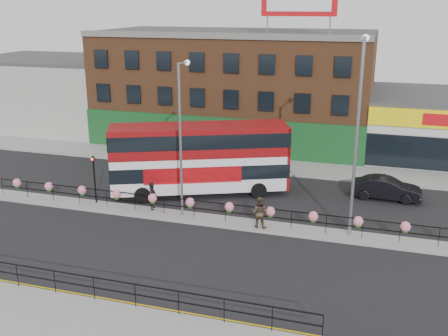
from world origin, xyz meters
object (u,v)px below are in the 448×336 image
(lamp_column_west, at_px, (182,127))
(lamp_column_east, at_px, (358,121))
(pedestrian_a, at_px, (153,196))
(double_decker_bus, at_px, (200,152))
(car, at_px, (386,188))
(pedestrian_b, at_px, (259,212))

(lamp_column_west, distance_m, lamp_column_east, 10.18)
(pedestrian_a, height_order, lamp_column_west, lamp_column_west)
(double_decker_bus, height_order, lamp_column_west, lamp_column_west)
(pedestrian_a, relative_size, lamp_column_west, 0.19)
(pedestrian_a, height_order, lamp_column_east, lamp_column_east)
(double_decker_bus, height_order, lamp_column_east, lamp_column_east)
(lamp_column_west, xyz_separation_m, lamp_column_east, (10.13, 0.10, 0.96))
(lamp_column_west, relative_size, lamp_column_east, 0.85)
(double_decker_bus, bearing_deg, car, 12.11)
(car, xyz_separation_m, pedestrian_a, (-14.20, -6.62, 0.29))
(pedestrian_b, distance_m, lamp_column_east, 7.62)
(double_decker_bus, distance_m, pedestrian_b, 7.37)
(lamp_column_west, bearing_deg, lamp_column_east, 0.57)
(pedestrian_a, relative_size, lamp_column_east, 0.16)
(car, bearing_deg, double_decker_bus, 104.18)
(double_decker_bus, height_order, car, double_decker_bus)
(car, relative_size, lamp_column_west, 0.50)
(double_decker_bus, distance_m, car, 12.85)
(double_decker_bus, xyz_separation_m, car, (12.37, 2.65, -2.24))
(pedestrian_b, bearing_deg, car, -133.13)
(pedestrian_a, distance_m, pedestrian_b, 7.17)
(double_decker_bus, relative_size, lamp_column_east, 1.11)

